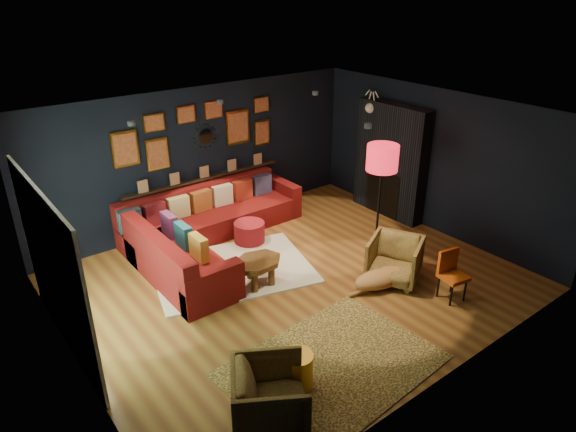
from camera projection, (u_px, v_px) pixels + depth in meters
floor at (293, 282)px, 8.02m from camera, size 6.50×6.50×0.00m
room_walls at (294, 187)px, 7.34m from camera, size 6.50×6.50×6.50m
sectional at (200, 233)px, 8.84m from camera, size 3.41×2.69×0.86m
ledge at (205, 178)px, 9.55m from camera, size 3.20×0.12×0.04m
gallery_wall at (199, 131)px, 9.19m from camera, size 3.15×0.04×1.02m
sunburst_mirror at (205, 136)px, 9.30m from camera, size 0.47×0.16×0.47m
fireplace at (390, 164)px, 9.94m from camera, size 0.31×1.60×2.20m
deer_head at (377, 107)px, 9.89m from camera, size 0.50×0.28×0.45m
sliding_door at (54, 271)px, 6.20m from camera, size 0.06×2.80×2.20m
ceiling_spots at (260, 110)px, 7.50m from camera, size 3.30×2.50×0.06m
shag_rug at (233, 270)px, 8.30m from camera, size 2.85×2.38×0.03m
leopard_rug at (333, 365)px, 6.28m from camera, size 2.63×1.97×0.01m
coffee_table at (257, 265)px, 7.77m from camera, size 0.86×0.67×0.41m
pouf at (249, 232)px, 9.11m from camera, size 0.55×0.55×0.36m
armchair_left at (270, 394)px, 5.32m from camera, size 1.02×1.03×0.79m
armchair_right at (395, 258)px, 7.91m from camera, size 0.99×1.01×0.78m
gold_stool at (297, 371)px, 5.86m from camera, size 0.37×0.37×0.47m
orange_chair at (451, 271)px, 7.46m from camera, size 0.41×0.41×0.76m
floor_lamp at (382, 162)px, 8.29m from camera, size 0.52×0.52×1.89m
dog at (382, 275)px, 7.78m from camera, size 1.38×0.88×0.40m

